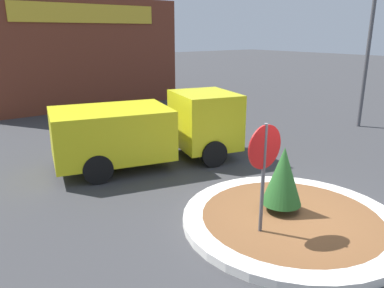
# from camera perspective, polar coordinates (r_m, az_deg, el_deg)

# --- Properties ---
(ground_plane) EXTENTS (120.00, 120.00, 0.00)m
(ground_plane) POSITION_cam_1_polar(r_m,az_deg,el_deg) (8.38, 14.71, -11.62)
(ground_plane) COLOR #38383A
(traffic_island) EXTENTS (4.56, 4.56, 0.18)m
(traffic_island) POSITION_cam_1_polar(r_m,az_deg,el_deg) (8.34, 14.76, -11.09)
(traffic_island) COLOR silver
(traffic_island) RESTS_ON ground_plane
(stop_sign) EXTENTS (0.84, 0.07, 2.33)m
(stop_sign) POSITION_cam_1_polar(r_m,az_deg,el_deg) (7.02, 10.92, -2.43)
(stop_sign) COLOR #4C4C51
(stop_sign) RESTS_ON ground_plane
(island_shrub) EXTENTS (0.85, 0.85, 1.43)m
(island_shrub) POSITION_cam_1_polar(r_m,az_deg,el_deg) (8.18, 13.70, -4.73)
(island_shrub) COLOR brown
(island_shrub) RESTS_ON traffic_island
(utility_truck) EXTENTS (5.89, 3.48, 2.08)m
(utility_truck) POSITION_cam_1_polar(r_m,az_deg,el_deg) (11.38, -6.58, 2.38)
(utility_truck) COLOR gold
(utility_truck) RESTS_ON ground_plane
(storefront_building) EXTENTS (10.48, 6.07, 5.59)m
(storefront_building) POSITION_cam_1_polar(r_m,az_deg,el_deg) (23.02, -18.19, 13.15)
(storefront_building) COLOR brown
(storefront_building) RESTS_ON ground_plane
(light_pole) EXTENTS (0.70, 0.30, 7.45)m
(light_pole) POSITION_cam_1_polar(r_m,az_deg,el_deg) (17.27, 25.71, 16.45)
(light_pole) COLOR #4C4C51
(light_pole) RESTS_ON ground_plane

